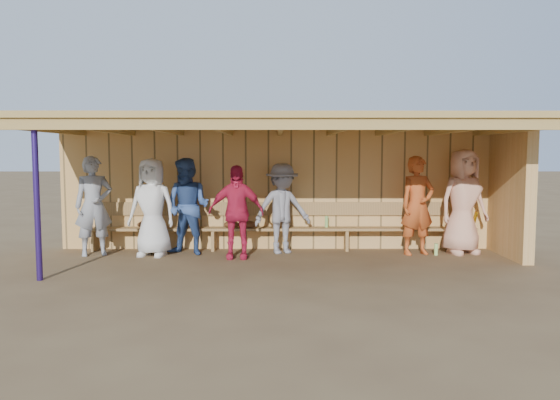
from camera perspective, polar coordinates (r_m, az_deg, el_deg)
The scene contains 11 objects.
ground at distance 9.62m, azimuth 0.01°, elevation -6.43°, with size 90.00×90.00×0.00m, color brown.
player_a at distance 10.63m, azimuth -18.89°, elevation -0.58°, with size 0.67×0.44×1.84m, color gray.
player_b at distance 10.28m, azimuth -13.22°, elevation -0.74°, with size 0.88×0.57×1.80m, color silver.
player_c at distance 10.26m, azimuth -9.60°, elevation -0.68°, with size 0.88×0.68×1.80m, color #314E88.
player_d at distance 9.81m, azimuth -4.62°, elevation -1.25°, with size 0.98×0.41×1.68m, color #C51F42.
player_e at distance 10.29m, azimuth 0.23°, elevation -0.89°, with size 1.10×0.63×1.70m, color gray.
player_g at distance 10.46m, azimuth 14.17°, elevation -0.56°, with size 0.67×0.44×1.84m, color #B54A1D.
player_h at distance 10.79m, azimuth 18.59°, elevation -0.16°, with size 0.96×0.63×1.97m, color tan.
dugout_structure at distance 10.12m, azimuth 2.20°, elevation 3.81°, with size 8.80×3.20×2.50m.
bench at distance 10.63m, azimuth -0.01°, elevation -2.44°, with size 7.60×0.34×0.93m.
dugout_equipment at distance 10.52m, azimuth -2.85°, elevation -2.74°, with size 6.47×0.62×0.80m.
Camera 1 is at (-0.04, -9.43, 1.91)m, focal length 35.00 mm.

